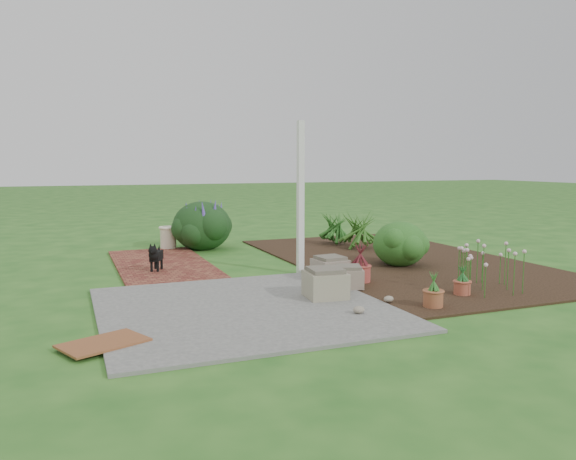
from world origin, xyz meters
name	(u,v)px	position (x,y,z in m)	size (l,w,h in m)	color
ground	(286,276)	(0.00, 0.00, 0.00)	(80.00, 80.00, 0.00)	#255D1D
concrete_patio	(244,308)	(-1.25, -1.75, 0.02)	(3.50, 3.50, 0.04)	#5B5B58
brick_path	(162,264)	(-1.70, 1.75, 0.02)	(1.60, 3.50, 0.04)	maroon
garden_bed	(400,260)	(2.50, 0.50, 0.01)	(4.00, 7.00, 0.03)	black
veranda_post	(300,198)	(0.30, 0.10, 1.25)	(0.10, 0.10, 2.50)	white
stone_trough_near	(325,285)	(-0.09, -1.68, 0.21)	(0.51, 0.51, 0.34)	gray
stone_trough_mid	(348,278)	(0.48, -1.25, 0.18)	(0.41, 0.41, 0.27)	#796B5B
stone_trough_far	(330,269)	(0.48, -0.66, 0.19)	(0.46, 0.46, 0.31)	gray
coir_doormat	(103,343)	(-2.98, -2.64, 0.05)	(0.80, 0.51, 0.02)	brown
black_dog	(156,255)	(-1.92, 1.03, 0.30)	(0.29, 0.48, 0.44)	black
cream_ceramic_urn	(168,238)	(-1.29, 3.48, 0.26)	(0.33, 0.33, 0.44)	#EDE2C3
evergreen_shrub	(400,243)	(2.17, 0.03, 0.43)	(0.94, 0.94, 0.80)	#124119
agapanthus_clump_back	(358,226)	(2.45, 2.04, 0.50)	(1.04, 1.04, 0.93)	#1E420F
agapanthus_clump_front	(335,225)	(2.27, 2.80, 0.46)	(0.96, 0.96, 0.85)	#0D3E11
pink_flower_patch	(492,267)	(2.33, -2.10, 0.35)	(1.01, 1.01, 0.65)	#113D0F
terracotta_pot_bronze	(360,273)	(0.85, -0.94, 0.16)	(0.31, 0.31, 0.25)	#9D3E35
terracotta_pot_small_left	(462,287)	(1.75, -2.19, 0.12)	(0.23, 0.23, 0.19)	#A74F38
terracotta_pot_small_right	(433,298)	(0.97, -2.59, 0.13)	(0.25, 0.25, 0.21)	#955232
purple_flowering_bush	(202,225)	(-0.60, 3.33, 0.52)	(1.23, 1.23, 1.05)	black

